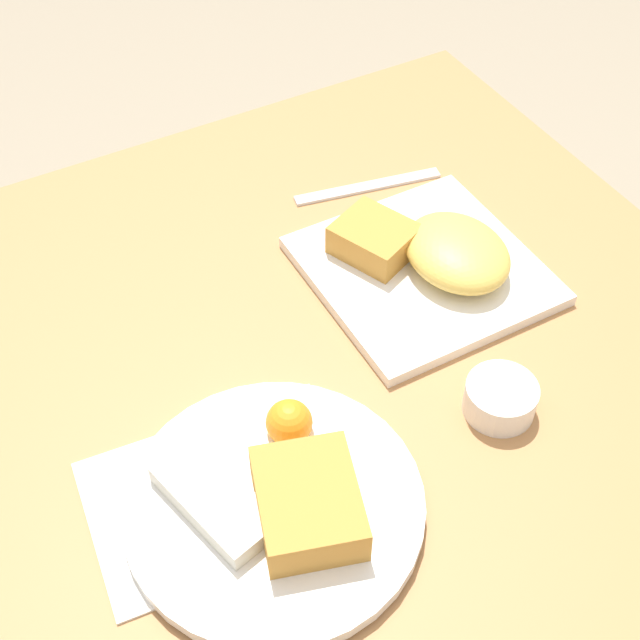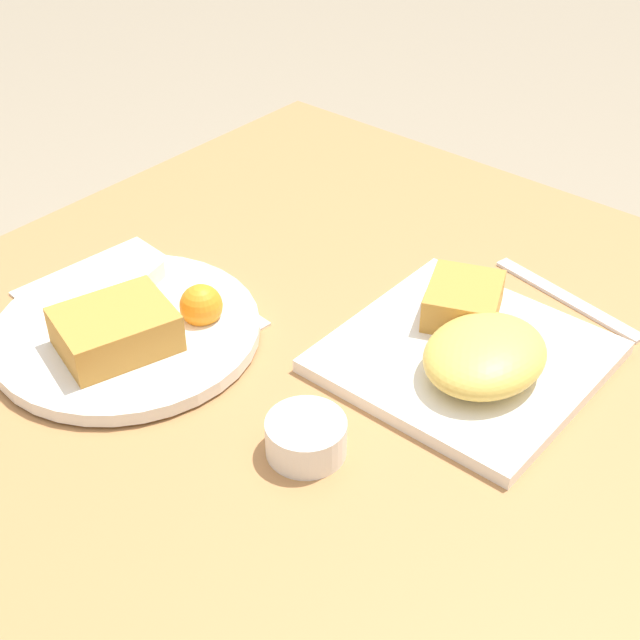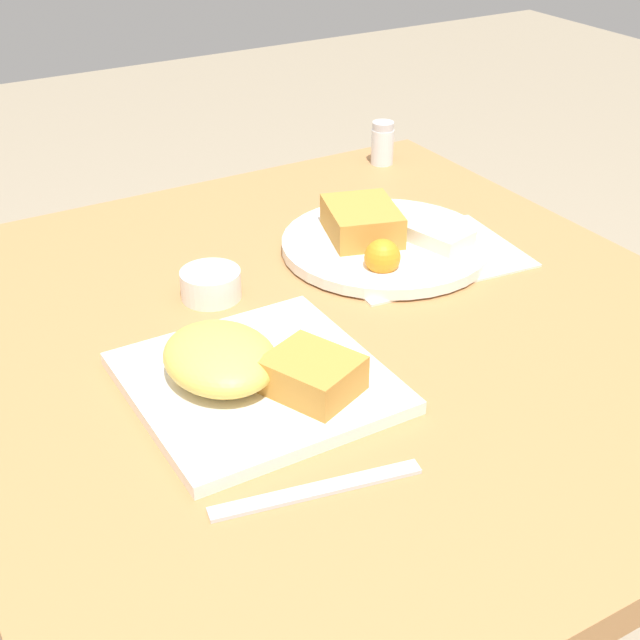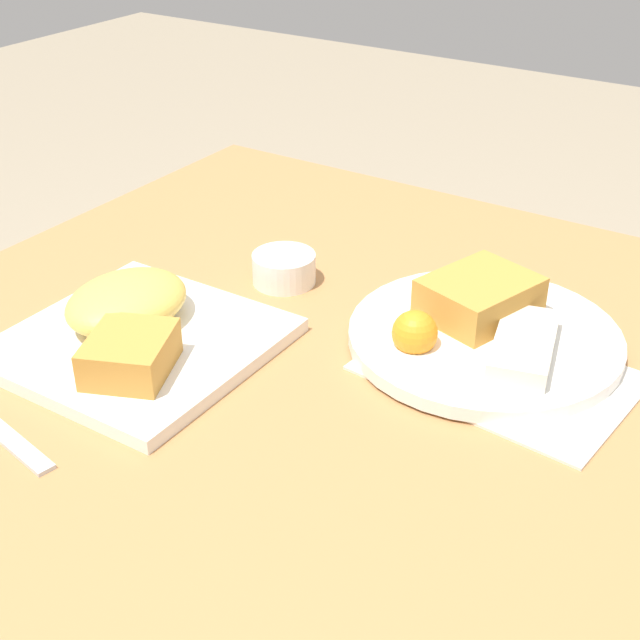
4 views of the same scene
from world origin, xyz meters
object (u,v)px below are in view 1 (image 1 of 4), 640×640
(plate_oval_far, at_px, (278,499))
(butter_knife, at_px, (368,187))
(sauce_ramekin, at_px, (500,398))
(plate_square_near, at_px, (429,259))

(plate_oval_far, xyz_separation_m, butter_knife, (0.35, -0.30, -0.02))
(plate_oval_far, distance_m, sauce_ramekin, 0.24)
(sauce_ramekin, distance_m, butter_knife, 0.36)
(sauce_ramekin, bearing_deg, plate_oval_far, 89.29)
(plate_square_near, distance_m, sauce_ramekin, 0.20)
(plate_oval_far, xyz_separation_m, sauce_ramekin, (-0.00, -0.24, -0.00))
(plate_square_near, bearing_deg, sauce_ramekin, 166.84)
(plate_oval_far, bearing_deg, butter_knife, -40.83)
(plate_square_near, xyz_separation_m, butter_knife, (0.16, -0.02, -0.02))
(sauce_ramekin, height_order, butter_knife, sauce_ramekin)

